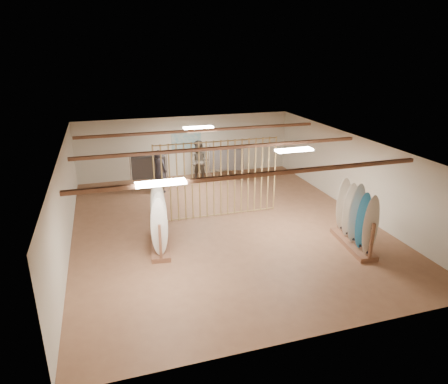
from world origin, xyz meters
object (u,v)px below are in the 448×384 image
object	(u,v)px
clothing_rack_a	(149,167)
shopper_b	(199,159)
rack_left	(159,227)
rack_right	(355,226)
clothing_rack_b	(226,159)
shopper_a	(159,168)

from	to	relation	value
clothing_rack_a	shopper_b	bearing A→B (deg)	20.84
rack_left	rack_right	bearing A→B (deg)	-9.92
rack_left	clothing_rack_a	distance (m)	5.19
rack_right	clothing_rack_b	bearing A→B (deg)	111.90
rack_right	shopper_a	distance (m)	8.29
clothing_rack_b	shopper_b	world-z (taller)	shopper_b
rack_right	clothing_rack_b	world-z (taller)	rack_right
rack_right	clothing_rack_a	size ratio (longest dim) A/B	1.34
rack_left	clothing_rack_a	xyz separation A→B (m)	(0.35, 5.16, 0.38)
clothing_rack_b	shopper_b	size ratio (longest dim) A/B	0.77
rack_right	clothing_rack_a	xyz separation A→B (m)	(-5.34, 6.87, 0.37)
rack_left	shopper_b	distance (m)	6.40
rack_right	shopper_a	size ratio (longest dim) A/B	1.04
rack_left	rack_right	xyz separation A→B (m)	(5.69, -1.70, 0.01)
rack_right	shopper_b	xyz separation A→B (m)	(-3.00, 7.50, 0.39)
clothing_rack_a	shopper_b	size ratio (longest dim) A/B	0.75
clothing_rack_a	rack_right	bearing A→B (deg)	-46.39
clothing_rack_a	clothing_rack_b	bearing A→B (deg)	10.70
clothing_rack_a	shopper_a	xyz separation A→B (m)	(0.40, -0.23, -0.02)
clothing_rack_b	shopper_b	distance (m)	1.20
shopper_b	rack_left	bearing A→B (deg)	-75.18
clothing_rack_a	clothing_rack_b	distance (m)	3.50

